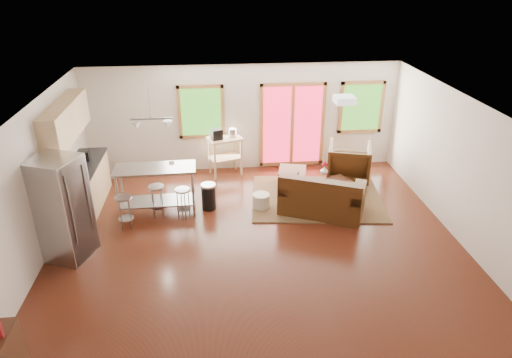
{
  "coord_description": "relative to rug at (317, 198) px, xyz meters",
  "views": [
    {
      "loc": [
        -0.71,
        -7.04,
        4.74
      ],
      "look_at": [
        0.0,
        0.3,
        1.2
      ],
      "focal_mm": 32.0,
      "sensor_mm": 36.0,
      "label": 1
    }
  ],
  "objects": [
    {
      "name": "floor",
      "position": [
        -1.48,
        -1.67,
        -0.02
      ],
      "size": [
        7.5,
        7.0,
        0.02
      ],
      "primitive_type": "cube",
      "color": "#35140B",
      "rests_on": "ground"
    },
    {
      "name": "ceiling",
      "position": [
        -1.48,
        -1.67,
        2.6
      ],
      "size": [
        7.5,
        7.0,
        0.02
      ],
      "primitive_type": "cube",
      "color": "silver",
      "rests_on": "ground"
    },
    {
      "name": "back_wall",
      "position": [
        -1.48,
        1.84,
        1.29
      ],
      "size": [
        7.5,
        0.02,
        2.6
      ],
      "primitive_type": "cube",
      "color": "beige",
      "rests_on": "ground"
    },
    {
      "name": "left_wall",
      "position": [
        -5.24,
        -1.67,
        1.29
      ],
      "size": [
        0.02,
        7.0,
        2.6
      ],
      "primitive_type": "cube",
      "color": "beige",
      "rests_on": "ground"
    },
    {
      "name": "right_wall",
      "position": [
        2.28,
        -1.67,
        1.29
      ],
      "size": [
        0.02,
        7.0,
        2.6
      ],
      "primitive_type": "cube",
      "color": "beige",
      "rests_on": "ground"
    },
    {
      "name": "front_wall",
      "position": [
        -1.48,
        -5.18,
        1.29
      ],
      "size": [
        7.5,
        0.02,
        2.6
      ],
      "primitive_type": "cube",
      "color": "beige",
      "rests_on": "ground"
    },
    {
      "name": "window_left",
      "position": [
        -2.48,
        1.79,
        1.49
      ],
      "size": [
        1.1,
        0.05,
        1.3
      ],
      "color": "#245015",
      "rests_on": "back_wall"
    },
    {
      "name": "french_doors",
      "position": [
        -0.28,
        1.79,
        1.09
      ],
      "size": [
        1.6,
        0.05,
        2.1
      ],
      "color": "#A5142C",
      "rests_on": "back_wall"
    },
    {
      "name": "window_right",
      "position": [
        1.42,
        1.79,
        1.49
      ],
      "size": [
        1.1,
        0.05,
        1.3
      ],
      "color": "#245015",
      "rests_on": "back_wall"
    },
    {
      "name": "rug",
      "position": [
        0.0,
        0.0,
        0.0
      ],
      "size": [
        3.03,
        2.46,
        0.03
      ],
      "primitive_type": "cube",
      "rotation": [
        0.0,
        0.0,
        -0.11
      ],
      "color": "#405732",
      "rests_on": "floor"
    },
    {
      "name": "loveseat",
      "position": [
        -0.05,
        -0.62,
        0.34
      ],
      "size": [
        1.9,
        1.53,
        0.89
      ],
      "rotation": [
        0.0,
        0.0,
        -0.41
      ],
      "color": "#321C0B",
      "rests_on": "floor"
    },
    {
      "name": "coffee_table",
      "position": [
        0.3,
        -0.01,
        0.31
      ],
      "size": [
        1.09,
        0.9,
        0.37
      ],
      "rotation": [
        0.0,
        0.0,
        0.43
      ],
      "color": "#351D11",
      "rests_on": "floor"
    },
    {
      "name": "armchair",
      "position": [
        0.94,
        0.89,
        0.48
      ],
      "size": [
        1.18,
        1.14,
        0.99
      ],
      "primitive_type": "imported",
      "rotation": [
        0.0,
        0.0,
        2.85
      ],
      "color": "#321C0B",
      "rests_on": "floor"
    },
    {
      "name": "ottoman",
      "position": [
        -0.44,
        0.7,
        0.19
      ],
      "size": [
        0.74,
        0.74,
        0.41
      ],
      "primitive_type": "cube",
      "rotation": [
        0.0,
        0.0,
        -0.23
      ],
      "color": "#321C0B",
      "rests_on": "floor"
    },
    {
      "name": "pouf",
      "position": [
        -1.27,
        -0.3,
        0.15
      ],
      "size": [
        0.48,
        0.48,
        0.32
      ],
      "primitive_type": "cylinder",
      "rotation": [
        0.0,
        0.0,
        -0.37
      ],
      "color": "beige",
      "rests_on": "floor"
    },
    {
      "name": "vase",
      "position": [
        0.23,
        0.4,
        0.5
      ],
      "size": [
        0.2,
        0.21,
        0.3
      ],
      "rotation": [
        0.0,
        0.0,
        -0.15
      ],
      "color": "silver",
      "rests_on": "coffee_table"
    },
    {
      "name": "cabinets",
      "position": [
        -4.97,
        0.03,
        0.91
      ],
      "size": [
        0.64,
        2.24,
        2.3
      ],
      "color": "tan",
      "rests_on": "floor"
    },
    {
      "name": "refrigerator",
      "position": [
        -4.82,
        -1.66,
        0.92
      ],
      "size": [
        0.96,
        0.95,
        1.86
      ],
      "rotation": [
        0.0,
        0.0,
        -0.37
      ],
      "color": "#B7BABC",
      "rests_on": "floor"
    },
    {
      "name": "island",
      "position": [
        -3.41,
        -0.28,
        0.69
      ],
      "size": [
        1.63,
        0.69,
        1.02
      ],
      "rotation": [
        0.0,
        0.0,
        0.02
      ],
      "color": "#B7BABC",
      "rests_on": "floor"
    },
    {
      "name": "cup",
      "position": [
        -3.08,
        -0.09,
        1.0
      ],
      "size": [
        0.14,
        0.11,
        0.13
      ],
      "primitive_type": "imported",
      "rotation": [
        0.0,
        0.0,
        -0.13
      ],
      "color": "silver",
      "rests_on": "island"
    },
    {
      "name": "bar_stool_a",
      "position": [
        -3.97,
        -0.83,
        0.49
      ],
      "size": [
        0.4,
        0.4,
        0.68
      ],
      "rotation": [
        0.0,
        0.0,
        0.31
      ],
      "color": "#B7BABC",
      "rests_on": "floor"
    },
    {
      "name": "bar_stool_b",
      "position": [
        -3.4,
        -0.41,
        0.49
      ],
      "size": [
        0.39,
        0.39,
        0.68
      ],
      "rotation": [
        0.0,
        0.0,
        0.27
      ],
      "color": "#B7BABC",
      "rests_on": "floor"
    },
    {
      "name": "bar_stool_c",
      "position": [
        -2.87,
        -0.53,
        0.46
      ],
      "size": [
        0.4,
        0.4,
        0.64
      ],
      "rotation": [
        0.0,
        0.0,
        -0.43
      ],
      "color": "#B7BABC",
      "rests_on": "floor"
    },
    {
      "name": "trash_can",
      "position": [
        -2.36,
        -0.22,
        0.27
      ],
      "size": [
        0.35,
        0.35,
        0.57
      ],
      "rotation": [
        0.0,
        0.0,
        -0.14
      ],
      "color": "black",
      "rests_on": "floor"
    },
    {
      "name": "kitchen_cart",
      "position": [
        -1.97,
        1.46,
        0.8
      ],
      "size": [
        0.9,
        0.72,
        1.19
      ],
      "rotation": [
        0.0,
        0.0,
        0.31
      ],
      "color": "tan",
      "rests_on": "floor"
    },
    {
      "name": "ceiling_flush",
      "position": [
        0.12,
        -1.07,
        2.52
      ],
      "size": [
        0.35,
        0.35,
        0.12
      ],
      "primitive_type": "cube",
      "color": "white",
      "rests_on": "ceiling"
    },
    {
      "name": "pendant_light",
      "position": [
        -3.38,
        -0.17,
        1.88
      ],
      "size": [
        0.8,
        0.18,
        0.79
      ],
      "color": "gray",
      "rests_on": "ceiling"
    }
  ]
}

